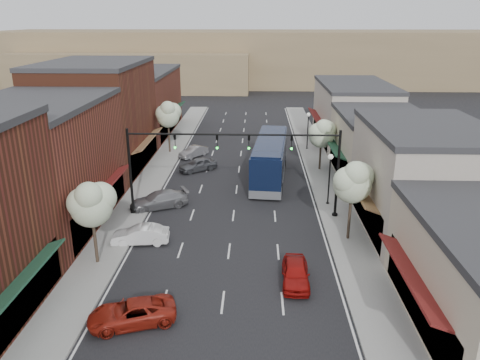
# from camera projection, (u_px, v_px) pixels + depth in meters

# --- Properties ---
(ground) EXTENTS (160.00, 160.00, 0.00)m
(ground) POSITION_uv_depth(u_px,v_px,m) (227.00, 266.00, 29.61)
(ground) COLOR black
(ground) RESTS_ON ground
(sidewalk_left) EXTENTS (2.80, 73.00, 0.15)m
(sidewalk_left) POSITION_uv_depth(u_px,v_px,m) (156.00, 172.00, 47.33)
(sidewalk_left) COLOR gray
(sidewalk_left) RESTS_ON ground
(sidewalk_right) EXTENTS (2.80, 73.00, 0.15)m
(sidewalk_right) POSITION_uv_depth(u_px,v_px,m) (322.00, 174.00, 46.77)
(sidewalk_right) COLOR gray
(sidewalk_right) RESTS_ON ground
(curb_left) EXTENTS (0.25, 73.00, 0.17)m
(curb_left) POSITION_uv_depth(u_px,v_px,m) (169.00, 172.00, 47.29)
(curb_left) COLOR gray
(curb_left) RESTS_ON ground
(curb_right) EXTENTS (0.25, 73.00, 0.17)m
(curb_right) POSITION_uv_depth(u_px,v_px,m) (308.00, 174.00, 46.81)
(curb_right) COLOR gray
(curb_right) RESTS_ON ground
(bldg_left_midnear) EXTENTS (10.14, 14.10, 9.40)m
(bldg_left_midnear) POSITION_uv_depth(u_px,v_px,m) (38.00, 165.00, 34.23)
(bldg_left_midnear) COLOR maroon
(bldg_left_midnear) RESTS_ON ground
(bldg_left_midfar) EXTENTS (10.14, 14.10, 10.90)m
(bldg_left_midfar) POSITION_uv_depth(u_px,v_px,m) (98.00, 117.00, 47.20)
(bldg_left_midfar) COLOR #602C1B
(bldg_left_midfar) RESTS_ON ground
(bldg_left_far) EXTENTS (10.14, 18.10, 8.40)m
(bldg_left_far) POSITION_uv_depth(u_px,v_px,m) (138.00, 102.00, 62.71)
(bldg_left_far) COLOR maroon
(bldg_left_far) RESTS_ON ground
(bldg_right_midnear) EXTENTS (9.14, 12.10, 7.90)m
(bldg_right_midnear) POSITION_uv_depth(u_px,v_px,m) (422.00, 179.00, 33.53)
(bldg_right_midnear) COLOR #ACA093
(bldg_right_midnear) RESTS_ON ground
(bldg_right_midfar) EXTENTS (9.14, 12.10, 6.40)m
(bldg_right_midfar) POSITION_uv_depth(u_px,v_px,m) (380.00, 146.00, 45.10)
(bldg_right_midfar) COLOR #B9AB93
(bldg_right_midfar) RESTS_ON ground
(bldg_right_far) EXTENTS (9.14, 16.10, 7.40)m
(bldg_right_far) POSITION_uv_depth(u_px,v_px,m) (353.00, 113.00, 58.16)
(bldg_right_far) COLOR #ACA093
(bldg_right_far) RESTS_ON ground
(hill_far) EXTENTS (120.00, 30.00, 12.00)m
(hill_far) POSITION_uv_depth(u_px,v_px,m) (250.00, 57.00, 112.61)
(hill_far) COLOR #7A6647
(hill_far) RESTS_ON ground
(hill_near) EXTENTS (50.00, 20.00, 8.00)m
(hill_near) POSITION_uv_depth(u_px,v_px,m) (136.00, 70.00, 102.78)
(hill_near) COLOR #7A6647
(hill_near) RESTS_ON ground
(signal_mast_right) EXTENTS (8.22, 0.46, 7.00)m
(signal_mast_right) POSITION_uv_depth(u_px,v_px,m) (307.00, 161.00, 35.45)
(signal_mast_right) COLOR black
(signal_mast_right) RESTS_ON ground
(signal_mast_left) EXTENTS (8.22, 0.46, 7.00)m
(signal_mast_left) POSITION_uv_depth(u_px,v_px,m) (160.00, 159.00, 35.83)
(signal_mast_left) COLOR black
(signal_mast_left) RESTS_ON ground
(tree_right_near) EXTENTS (2.85, 2.65, 5.95)m
(tree_right_near) POSITION_uv_depth(u_px,v_px,m) (353.00, 181.00, 31.59)
(tree_right_near) COLOR #47382B
(tree_right_near) RESTS_ON ground
(tree_right_far) EXTENTS (2.85, 2.65, 5.43)m
(tree_right_far) POSITION_uv_depth(u_px,v_px,m) (322.00, 133.00, 46.85)
(tree_right_far) COLOR #47382B
(tree_right_far) RESTS_ON ground
(tree_left_near) EXTENTS (2.85, 2.65, 5.69)m
(tree_left_near) POSITION_uv_depth(u_px,v_px,m) (91.00, 203.00, 28.45)
(tree_left_near) COLOR #47382B
(tree_left_near) RESTS_ON ground
(tree_left_far) EXTENTS (2.85, 2.65, 6.13)m
(tree_left_far) POSITION_uv_depth(u_px,v_px,m) (168.00, 114.00, 52.87)
(tree_left_far) COLOR #47382B
(tree_left_far) RESTS_ON ground
(lamp_post_near) EXTENTS (0.44, 0.44, 4.44)m
(lamp_post_near) POSITION_uv_depth(u_px,v_px,m) (330.00, 171.00, 38.27)
(lamp_post_near) COLOR black
(lamp_post_near) RESTS_ON ground
(lamp_post_far) EXTENTS (0.44, 0.44, 4.44)m
(lamp_post_far) POSITION_uv_depth(u_px,v_px,m) (308.00, 125.00, 54.79)
(lamp_post_far) COLOR black
(lamp_post_far) RESTS_ON ground
(coach_bus) EXTENTS (3.93, 12.94, 3.89)m
(coach_bus) POSITION_uv_depth(u_px,v_px,m) (270.00, 158.00, 45.24)
(coach_bus) COLOR black
(coach_bus) RESTS_ON ground
(red_hatchback) EXTENTS (1.73, 4.00, 1.34)m
(red_hatchback) POSITION_uv_depth(u_px,v_px,m) (296.00, 273.00, 27.49)
(red_hatchback) COLOR maroon
(red_hatchback) RESTS_ON ground
(parked_car_a) EXTENTS (4.88, 3.34, 1.24)m
(parked_car_a) POSITION_uv_depth(u_px,v_px,m) (132.00, 313.00, 23.85)
(parked_car_a) COLOR maroon
(parked_car_a) RESTS_ON ground
(parked_car_b) EXTENTS (4.05, 1.77, 1.30)m
(parked_car_b) POSITION_uv_depth(u_px,v_px,m) (141.00, 235.00, 32.38)
(parked_car_b) COLOR silver
(parked_car_b) RESTS_ON ground
(parked_car_c) EXTENTS (5.15, 3.86, 1.39)m
(parked_car_c) POSITION_uv_depth(u_px,v_px,m) (159.00, 200.00, 38.49)
(parked_car_c) COLOR gray
(parked_car_c) RESTS_ON ground
(parked_car_d) EXTENTS (4.18, 3.62, 1.36)m
(parked_car_d) POSITION_uv_depth(u_px,v_px,m) (198.00, 165.00, 47.78)
(parked_car_d) COLOR #505257
(parked_car_d) RESTS_ON ground
(parked_car_e) EXTENTS (3.24, 3.72, 1.22)m
(parked_car_e) POSITION_uv_depth(u_px,v_px,m) (194.00, 152.00, 52.64)
(parked_car_e) COLOR gray
(parked_car_e) RESTS_ON ground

